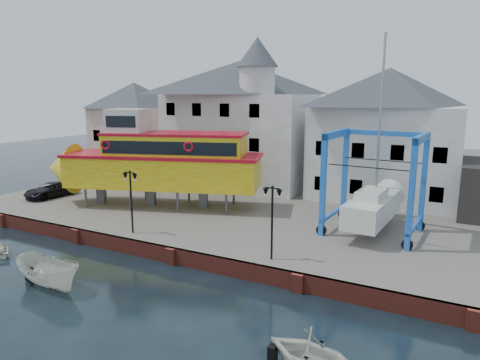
% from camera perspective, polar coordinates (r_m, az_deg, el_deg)
% --- Properties ---
extents(ground, '(140.00, 140.00, 0.00)m').
position_cam_1_polar(ground, '(26.52, -9.10, -10.99)').
color(ground, black).
rests_on(ground, ground).
extents(hardstanding, '(44.00, 22.00, 1.00)m').
position_cam_1_polar(hardstanding, '(35.28, 1.56, -4.29)').
color(hardstanding, '#615B53').
rests_on(hardstanding, ground).
extents(quay_wall, '(44.00, 0.47, 1.00)m').
position_cam_1_polar(quay_wall, '(26.41, -9.00, -9.92)').
color(quay_wall, maroon).
rests_on(quay_wall, ground).
extents(building_pink, '(8.00, 7.00, 10.30)m').
position_cam_1_polar(building_pink, '(50.03, -13.71, 6.62)').
color(building_pink, '#C6A398').
rests_on(building_pink, hardstanding).
extents(building_white_main, '(14.00, 8.30, 14.00)m').
position_cam_1_polar(building_white_main, '(42.85, 0.07, 7.79)').
color(building_white_main, silver).
rests_on(building_white_main, hardstanding).
extents(building_white_right, '(12.00, 8.00, 11.20)m').
position_cam_1_polar(building_white_right, '(39.15, 18.93, 5.75)').
color(building_white_right, silver).
rests_on(building_white_right, hardstanding).
extents(lamp_post_left, '(1.12, 0.32, 4.20)m').
position_cam_1_polar(lamp_post_left, '(28.63, -14.39, -0.78)').
color(lamp_post_left, black).
rests_on(lamp_post_left, hardstanding).
extents(lamp_post_right, '(1.12, 0.32, 4.20)m').
position_cam_1_polar(lamp_post_right, '(23.31, 4.33, -3.20)').
color(lamp_post_right, black).
rests_on(lamp_post_right, hardstanding).
extents(tour_boat, '(18.51, 9.56, 7.87)m').
position_cam_1_polar(tour_boat, '(35.41, -11.87, 2.50)').
color(tour_boat, '#59595E').
rests_on(tour_boat, hardstanding).
extents(travel_lift, '(6.28, 8.60, 12.80)m').
position_cam_1_polar(travel_lift, '(30.03, 17.69, -2.43)').
color(travel_lift, '#1348BA').
rests_on(travel_lift, hardstanding).
extents(van, '(2.48, 4.74, 1.27)m').
position_cam_1_polar(van, '(41.71, -23.94, -1.22)').
color(van, black).
rests_on(van, hardstanding).
extents(motorboat_a, '(4.77, 2.17, 1.79)m').
position_cam_1_polar(motorboat_a, '(25.46, -24.02, -12.87)').
color(motorboat_a, silver).
rests_on(motorboat_a, ground).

